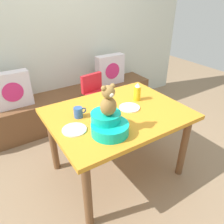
% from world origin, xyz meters
% --- Properties ---
extents(ground_plane, '(8.00, 8.00, 0.00)m').
position_xyz_m(ground_plane, '(0.00, 0.00, 0.00)').
color(ground_plane, '#8C7256').
extents(back_wall, '(4.40, 0.10, 2.60)m').
position_xyz_m(back_wall, '(0.00, 1.50, 1.30)').
color(back_wall, silver).
rests_on(back_wall, ground_plane).
extents(window_bench, '(2.60, 0.44, 0.46)m').
position_xyz_m(window_bench, '(0.00, 1.23, 0.23)').
color(window_bench, brown).
rests_on(window_bench, ground_plane).
extents(pillow_floral_left, '(0.44, 0.15, 0.44)m').
position_xyz_m(pillow_floral_left, '(-0.72, 1.21, 0.68)').
color(pillow_floral_left, silver).
rests_on(pillow_floral_left, window_bench).
extents(pillow_floral_right, '(0.44, 0.15, 0.44)m').
position_xyz_m(pillow_floral_right, '(0.68, 1.21, 0.68)').
color(pillow_floral_right, silver).
rests_on(pillow_floral_right, window_bench).
extents(dining_table, '(1.27, 0.97, 0.74)m').
position_xyz_m(dining_table, '(0.00, 0.00, 0.64)').
color(dining_table, orange).
rests_on(dining_table, ground_plane).
extents(highchair, '(0.36, 0.48, 0.79)m').
position_xyz_m(highchair, '(0.23, 0.80, 0.52)').
color(highchair, red).
rests_on(highchair, ground_plane).
extents(infant_seat_teal, '(0.30, 0.33, 0.16)m').
position_xyz_m(infant_seat_teal, '(-0.24, -0.23, 0.81)').
color(infant_seat_teal, '#0FB79F').
rests_on(infant_seat_teal, dining_table).
extents(teddy_bear, '(0.13, 0.12, 0.25)m').
position_xyz_m(teddy_bear, '(-0.24, -0.23, 1.02)').
color(teddy_bear, olive).
rests_on(teddy_bear, infant_seat_teal).
extents(ketchup_bottle, '(0.07, 0.07, 0.18)m').
position_xyz_m(ketchup_bottle, '(0.30, 0.10, 0.83)').
color(ketchup_bottle, gold).
rests_on(ketchup_bottle, dining_table).
extents(coffee_mug, '(0.12, 0.08, 0.09)m').
position_xyz_m(coffee_mug, '(-0.35, 0.11, 0.79)').
color(coffee_mug, '#335999').
rests_on(coffee_mug, dining_table).
extents(dinner_plate_near, '(0.20, 0.20, 0.01)m').
position_xyz_m(dinner_plate_near, '(0.14, -0.00, 0.75)').
color(dinner_plate_near, white).
rests_on(dinner_plate_near, dining_table).
extents(dinner_plate_far, '(0.20, 0.20, 0.01)m').
position_xyz_m(dinner_plate_far, '(-0.47, -0.06, 0.75)').
color(dinner_plate_far, white).
rests_on(dinner_plate_far, dining_table).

